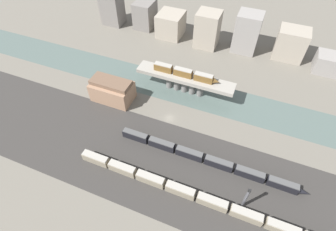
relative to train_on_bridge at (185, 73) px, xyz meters
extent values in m
plane|color=#666056|center=(0.02, -20.17, -11.31)|extent=(400.00, 400.00, 0.00)
cube|color=#33302D|center=(0.02, -44.17, -11.31)|extent=(280.00, 42.00, 0.01)
cube|color=#4C5B56|center=(0.02, 0.00, -11.31)|extent=(320.00, 20.42, 0.01)
cube|color=gray|center=(0.02, 0.00, -2.84)|extent=(48.76, 8.14, 1.95)
cylinder|color=slate|center=(-8.15, 0.00, -7.56)|extent=(3.17, 3.17, 7.50)
cylinder|color=slate|center=(-4.06, 0.00, -7.56)|extent=(3.17, 3.17, 7.50)
cylinder|color=slate|center=(0.02, 0.00, -7.56)|extent=(3.17, 3.17, 7.50)
cylinder|color=slate|center=(4.10, 0.00, -7.56)|extent=(3.17, 3.17, 7.50)
cylinder|color=slate|center=(8.19, 0.00, -7.56)|extent=(3.17, 3.17, 7.50)
cube|color=brown|center=(-11.36, 0.00, -0.15)|extent=(9.06, 2.93, 3.42)
cube|color=#9E998E|center=(-11.36, 0.00, 1.75)|extent=(8.70, 2.70, 0.40)
cube|color=brown|center=(-1.12, 0.00, -0.15)|extent=(9.06, 2.93, 3.42)
cube|color=#9E998E|center=(-1.12, 0.00, 1.75)|extent=(8.70, 2.70, 0.40)
cube|color=brown|center=(9.12, 0.00, -0.15)|extent=(9.06, 2.93, 3.42)
cube|color=#9E998E|center=(9.12, 0.00, 1.75)|extent=(8.70, 2.70, 0.40)
cone|color=brown|center=(15.24, 0.00, -0.33)|extent=(3.17, 2.64, 2.64)
cube|color=gray|center=(-18.60, -52.66, -9.52)|extent=(11.09, 2.97, 3.58)
cube|color=#9E998E|center=(-18.60, -52.66, -7.53)|extent=(10.65, 2.74, 0.40)
cube|color=gray|center=(-6.64, -52.66, -9.52)|extent=(11.09, 2.97, 3.58)
cube|color=#9E998E|center=(-6.64, -52.66, -7.53)|extent=(10.65, 2.74, 0.40)
cube|color=gray|center=(5.32, -52.66, -9.52)|extent=(11.09, 2.97, 3.58)
cube|color=#9E998E|center=(5.32, -52.66, -7.53)|extent=(10.65, 2.74, 0.40)
cube|color=gray|center=(17.28, -52.66, -9.52)|extent=(11.09, 2.97, 3.58)
cube|color=#9E998E|center=(17.28, -52.66, -7.53)|extent=(10.65, 2.74, 0.40)
cube|color=gray|center=(29.24, -52.66, -9.52)|extent=(11.09, 2.97, 3.58)
cube|color=#9E998E|center=(29.24, -52.66, -7.53)|extent=(10.65, 2.74, 0.40)
cube|color=gray|center=(41.20, -52.66, -9.52)|extent=(11.09, 2.97, 3.58)
cube|color=#9E998E|center=(41.20, -52.66, -7.53)|extent=(10.65, 2.74, 0.40)
cube|color=gray|center=(53.16, -52.66, -9.52)|extent=(11.09, 2.97, 3.58)
cube|color=#9E998E|center=(53.16, -52.66, -7.53)|extent=(10.65, 2.74, 0.40)
cube|color=black|center=(-9.13, -36.48, -9.56)|extent=(11.28, 2.63, 3.51)
cube|color=#4C4C4C|center=(-9.13, -36.48, -7.60)|extent=(10.82, 2.42, 0.40)
cube|color=black|center=(3.01, -36.48, -9.56)|extent=(11.28, 2.63, 3.51)
cube|color=#4C4C4C|center=(3.01, -36.48, -7.60)|extent=(10.82, 2.42, 0.40)
cube|color=black|center=(15.14, -36.48, -9.56)|extent=(11.28, 2.63, 3.51)
cube|color=#4C4C4C|center=(15.14, -36.48, -7.60)|extent=(10.82, 2.42, 0.40)
cube|color=black|center=(27.28, -36.48, -9.56)|extent=(11.28, 2.63, 3.51)
cube|color=#4C4C4C|center=(27.28, -36.48, -7.60)|extent=(10.82, 2.42, 0.40)
cube|color=black|center=(39.42, -36.48, -9.56)|extent=(11.28, 2.63, 3.51)
cube|color=#4C4C4C|center=(39.42, -36.48, -7.60)|extent=(10.82, 2.42, 0.40)
cube|color=black|center=(51.56, -36.48, -9.56)|extent=(11.28, 2.63, 3.51)
cube|color=#4C4C4C|center=(51.56, -36.48, -7.60)|extent=(10.82, 2.42, 0.40)
cone|color=black|center=(59.17, -36.48, -9.73)|extent=(3.95, 2.36, 2.36)
cube|color=#937056|center=(-30.38, -18.31, -6.70)|extent=(19.51, 11.70, 9.22)
cube|color=brown|center=(-30.38, -18.31, -1.08)|extent=(19.12, 8.19, 2.02)
cylinder|color=#4C4C51|center=(39.31, -49.21, -5.60)|extent=(1.02, 1.02, 11.41)
cube|color=black|center=(39.31, -49.21, 0.70)|extent=(1.00, 0.70, 1.20)
cube|color=slate|center=(-66.69, 45.70, 0.30)|extent=(13.07, 10.71, 23.21)
cube|color=slate|center=(-45.14, 49.92, -2.96)|extent=(11.73, 14.37, 16.70)
cube|color=gray|center=(-25.93, 46.49, -4.15)|extent=(15.18, 15.85, 14.31)
cube|color=gray|center=(-1.69, 43.79, -0.90)|extent=(13.33, 12.40, 20.83)
cube|color=gray|center=(20.47, 47.44, 0.02)|extent=(13.52, 12.33, 22.66)
cube|color=gray|center=(45.19, 49.66, -2.72)|extent=(16.07, 12.85, 17.18)
cube|color=gray|center=(66.48, 43.93, -6.25)|extent=(14.50, 11.45, 10.12)
camera|label=1|loc=(29.22, -94.32, 79.62)|focal=28.00mm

